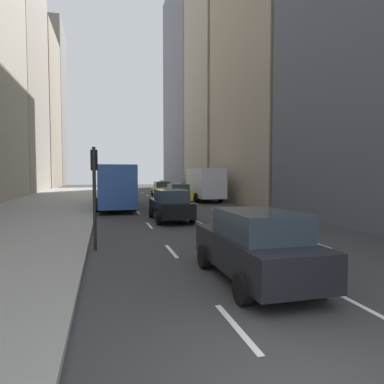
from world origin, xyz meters
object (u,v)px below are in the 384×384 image
(sedan_black_near, at_px, (171,205))
(sedan_silver_behind, at_px, (256,246))
(taxi_lead, at_px, (161,189))
(traffic_light_pole, at_px, (94,181))
(taxi_second, at_px, (178,193))
(box_truck, at_px, (202,183))
(city_bus, at_px, (115,185))

(sedan_black_near, relative_size, sedan_silver_behind, 1.06)
(taxi_lead, distance_m, sedan_silver_behind, 31.86)
(sedan_black_near, xyz_separation_m, traffic_light_pole, (-3.95, -6.52, 1.51))
(taxi_lead, distance_m, sedan_black_near, 20.68)
(taxi_second, bearing_deg, sedan_silver_behind, -97.08)
(taxi_second, relative_size, sedan_silver_behind, 0.97)
(taxi_second, distance_m, sedan_black_near, 11.65)
(taxi_lead, relative_size, box_truck, 0.52)
(sedan_black_near, height_order, traffic_light_pole, traffic_light_pole)
(taxi_lead, height_order, traffic_light_pole, traffic_light_pole)
(box_truck, height_order, traffic_light_pole, traffic_light_pole)
(sedan_silver_behind, height_order, box_truck, box_truck)
(traffic_light_pole, bearing_deg, box_truck, 63.97)
(sedan_silver_behind, relative_size, traffic_light_pole, 1.26)
(sedan_black_near, height_order, sedan_silver_behind, sedan_silver_behind)
(taxi_second, bearing_deg, sedan_black_near, -103.91)
(sedan_silver_behind, height_order, city_bus, city_bus)
(taxi_second, height_order, sedan_silver_behind, taxi_second)
(sedan_silver_behind, distance_m, city_bus, 20.35)
(box_truck, bearing_deg, traffic_light_pole, -116.03)
(city_bus, distance_m, box_truck, 9.38)
(city_bus, bearing_deg, box_truck, 26.28)
(traffic_light_pole, bearing_deg, sedan_silver_behind, -50.13)
(taxi_lead, xyz_separation_m, city_bus, (-5.61, -11.60, 0.91))
(sedan_silver_behind, xyz_separation_m, city_bus, (-2.81, 20.13, 0.88))
(city_bus, xyz_separation_m, traffic_light_pole, (-1.14, -15.40, 0.62))
(sedan_black_near, distance_m, traffic_light_pole, 7.77)
(taxi_lead, bearing_deg, sedan_black_near, -97.78)
(taxi_second, bearing_deg, traffic_light_pole, -110.75)
(taxi_second, relative_size, traffic_light_pole, 1.22)
(sedan_black_near, relative_size, traffic_light_pole, 1.33)
(taxi_second, height_order, city_bus, city_bus)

